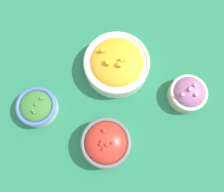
% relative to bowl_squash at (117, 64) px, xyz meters
% --- Properties ---
extents(ground_plane, '(3.00, 3.00, 0.00)m').
position_rel_bowl_squash_xyz_m(ground_plane, '(-0.06, -0.08, -0.04)').
color(ground_plane, '#23704C').
extents(bowl_squash, '(0.20, 0.20, 0.09)m').
position_rel_bowl_squash_xyz_m(bowl_squash, '(0.00, 0.00, 0.00)').
color(bowl_squash, silver).
rests_on(bowl_squash, ground_plane).
extents(bowl_red_onion, '(0.11, 0.11, 0.08)m').
position_rel_bowl_squash_xyz_m(bowl_red_onion, '(0.13, -0.19, -0.01)').
color(bowl_red_onion, beige).
rests_on(bowl_red_onion, ground_plane).
extents(bowl_broccoli, '(0.12, 0.12, 0.06)m').
position_rel_bowl_squash_xyz_m(bowl_broccoli, '(-0.27, 0.01, -0.01)').
color(bowl_broccoli, '#B2C1CC').
rests_on(bowl_broccoli, ground_plane).
extents(bowl_cherry_tomatoes, '(0.14, 0.14, 0.09)m').
position_rel_bowl_squash_xyz_m(bowl_cherry_tomatoes, '(-0.15, -0.19, 0.00)').
color(bowl_cherry_tomatoes, '#B2C1CC').
rests_on(bowl_cherry_tomatoes, ground_plane).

